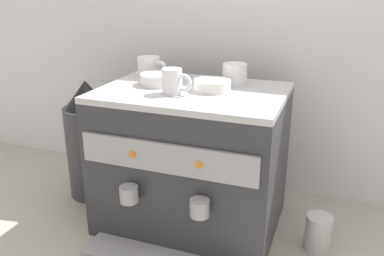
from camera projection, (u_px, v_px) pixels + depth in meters
The scene contains 10 objects.
ground_plane at pixel (192, 219), 1.45m from camera, with size 4.00×4.00×0.00m, color #9E998E.
tiled_backsplash_wall at pixel (223, 59), 1.59m from camera, with size 2.80×0.03×1.03m, color silver.
espresso_machine at pixel (192, 159), 1.37m from camera, with size 0.59×0.53×0.48m.
ceramic_cup_0 at pixel (150, 67), 1.45m from camera, with size 0.12×0.08×0.07m.
ceramic_cup_1 at pixel (173, 81), 1.23m from camera, with size 0.10×0.06×0.08m.
ceramic_cup_2 at pixel (234, 74), 1.35m from camera, with size 0.08×0.12×0.07m.
ceramic_bowl_0 at pixel (212, 85), 1.27m from camera, with size 0.12×0.12×0.03m.
ceramic_bowl_1 at pixel (159, 79), 1.34m from camera, with size 0.12×0.12×0.04m.
coffee_grinder at pixel (90, 141), 1.56m from camera, with size 0.18×0.18×0.46m.
milk_pitcher at pixel (318, 233), 1.28m from camera, with size 0.08×0.08×0.12m, color #B7B7BC.
Camera 1 is at (0.44, -1.17, 0.81)m, focal length 38.04 mm.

